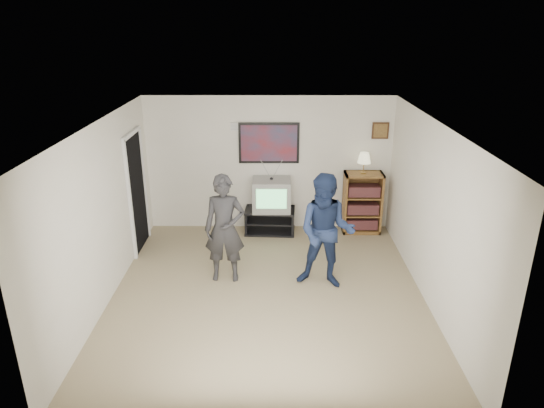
{
  "coord_description": "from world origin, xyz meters",
  "views": [
    {
      "loc": [
        0.09,
        -6.1,
        3.76
      ],
      "look_at": [
        0.06,
        0.7,
        1.15
      ],
      "focal_mm": 32.0,
      "sensor_mm": 36.0,
      "label": 1
    }
  ],
  "objects_px": {
    "bookshelf": "(362,203)",
    "person_short": "(326,232)",
    "media_stand": "(270,221)",
    "crt_television": "(271,194)",
    "person_tall": "(225,229)"
  },
  "relations": [
    {
      "from": "person_tall",
      "to": "media_stand",
      "type": "bearing_deg",
      "value": 69.35
    },
    {
      "from": "media_stand",
      "to": "person_tall",
      "type": "xyz_separation_m",
      "value": [
        -0.66,
        -1.74,
        0.6
      ]
    },
    {
      "from": "media_stand",
      "to": "person_tall",
      "type": "distance_m",
      "value": 1.96
    },
    {
      "from": "person_tall",
      "to": "person_short",
      "type": "bearing_deg",
      "value": -7.01
    },
    {
      "from": "crt_television",
      "to": "person_short",
      "type": "distance_m",
      "value": 2.09
    },
    {
      "from": "media_stand",
      "to": "person_short",
      "type": "relative_size",
      "value": 0.54
    },
    {
      "from": "crt_television",
      "to": "bookshelf",
      "type": "bearing_deg",
      "value": 1.74
    },
    {
      "from": "bookshelf",
      "to": "media_stand",
      "type": "bearing_deg",
      "value": -178.33
    },
    {
      "from": "media_stand",
      "to": "person_tall",
      "type": "height_order",
      "value": "person_tall"
    },
    {
      "from": "person_short",
      "to": "bookshelf",
      "type": "bearing_deg",
      "value": 79.14
    },
    {
      "from": "bookshelf",
      "to": "person_tall",
      "type": "height_order",
      "value": "person_tall"
    },
    {
      "from": "media_stand",
      "to": "bookshelf",
      "type": "height_order",
      "value": "bookshelf"
    },
    {
      "from": "crt_television",
      "to": "bookshelf",
      "type": "height_order",
      "value": "bookshelf"
    },
    {
      "from": "bookshelf",
      "to": "person_short",
      "type": "xyz_separation_m",
      "value": [
        -0.88,
        -1.98,
        0.3
      ]
    },
    {
      "from": "media_stand",
      "to": "crt_television",
      "type": "distance_m",
      "value": 0.52
    }
  ]
}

